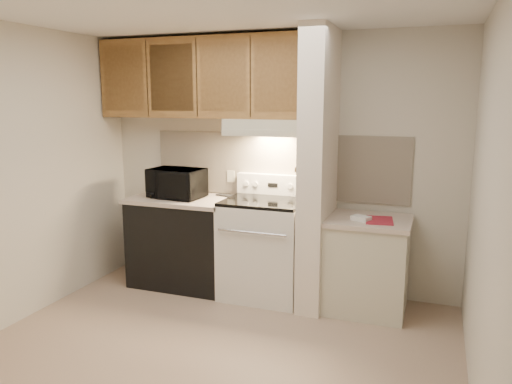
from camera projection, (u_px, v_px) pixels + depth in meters
The scene contains 50 objects.
floor at pixel (215, 350), 3.81m from camera, with size 3.60×3.60×0.00m, color tan.
ceiling at pixel (209, 6), 3.35m from camera, with size 3.60×3.60×0.00m, color white.
wall_back at pixel (276, 164), 4.96m from camera, with size 3.60×0.02×2.50m, color beige.
wall_left at pixel (18, 176), 4.19m from camera, with size 0.02×3.00×2.50m, color beige.
wall_right at pixel (486, 208), 2.97m from camera, with size 0.02×3.00×2.50m, color beige.
backsplash at pixel (276, 165), 4.95m from camera, with size 2.60×0.02×0.63m, color #F9E6C9.
range_body at pixel (264, 250), 4.79m from camera, with size 0.76×0.65×0.92m, color silver.
oven_window at pixel (253, 255), 4.49m from camera, with size 0.50×0.01×0.30m, color black.
oven_handle at pixel (251, 233), 4.41m from camera, with size 0.02×0.02×0.65m, color silver.
cooktop at pixel (265, 201), 4.70m from camera, with size 0.74×0.64×0.03m, color black.
range_backguard at pixel (274, 184), 4.94m from camera, with size 0.76×0.08×0.20m, color silver.
range_display at pixel (273, 185), 4.91m from camera, with size 0.10×0.01×0.04m, color black.
range_knob_left_outer at pixel (246, 184), 5.00m from camera, with size 0.05×0.05×0.02m, color silver.
range_knob_left_inner at pixel (256, 184), 4.96m from camera, with size 0.05×0.05×0.02m, color silver.
range_knob_right_inner at pixel (290, 186), 4.84m from camera, with size 0.05×0.05×0.02m, color silver.
range_knob_right_outer at pixel (300, 187), 4.81m from camera, with size 0.05×0.05×0.02m, color silver.
dishwasher_front at pixel (184, 243), 5.10m from camera, with size 1.00×0.63×0.87m, color black.
left_countertop at pixel (182, 199), 5.02m from camera, with size 1.04×0.67×0.04m, color #C2AE9E.
spoon_rest at pixel (227, 196), 5.06m from camera, with size 0.23×0.07×0.02m, color black.
teal_jar at pixel (157, 188), 5.21m from camera, with size 0.10×0.10×0.11m, color #276D66.
outlet at pixel (231, 176), 5.13m from camera, with size 0.08×0.01×0.12m, color beige.
microwave at pixel (177, 183), 4.99m from camera, with size 0.53×0.36×0.29m, color black.
partition_pillar at pixel (318, 171), 4.47m from camera, with size 0.22×0.70×2.50m, color silver.
pillar_trim at pixel (306, 165), 4.50m from camera, with size 0.01×0.70×0.04m, color olive.
knife_strip at pixel (304, 163), 4.45m from camera, with size 0.02×0.42×0.04m, color black.
knife_blade_a at pixel (298, 177), 4.33m from camera, with size 0.01×0.04×0.16m, color silver.
knife_handle_a at pixel (298, 160), 4.31m from camera, with size 0.02×0.02×0.10m, color black.
knife_blade_b at pixel (300, 177), 4.39m from camera, with size 0.01×0.04×0.18m, color silver.
knife_handle_b at pixel (300, 159), 4.37m from camera, with size 0.02×0.02×0.10m, color black.
knife_blade_c at pixel (303, 176), 4.48m from camera, with size 0.01×0.04×0.20m, color silver.
knife_handle_c at pixel (303, 158), 4.45m from camera, with size 0.02×0.02×0.10m, color black.
knife_blade_d at pixel (304, 173), 4.54m from camera, with size 0.01×0.04×0.16m, color silver.
knife_handle_d at pixel (305, 157), 4.53m from camera, with size 0.02×0.02×0.10m, color black.
knife_blade_e at pixel (307, 173), 4.61m from camera, with size 0.01×0.04×0.18m, color silver.
knife_handle_e at pixel (307, 156), 4.60m from camera, with size 0.02×0.02×0.10m, color black.
oven_mitt at pixel (308, 179), 4.69m from camera, with size 0.03×0.11×0.26m, color slate.
right_cab_base at pixel (366, 267), 4.47m from camera, with size 0.70×0.60×0.81m, color beige.
right_countertop at pixel (368, 221), 4.39m from camera, with size 0.74×0.64×0.04m, color #C2AE9E.
red_folder at pixel (379, 220), 4.30m from camera, with size 0.23×0.31×0.01m, color maroon.
white_box at pixel (361, 218), 4.31m from camera, with size 0.15×0.10×0.04m, color white.
range_hood at pixel (269, 127), 4.69m from camera, with size 0.78×0.44×0.15m, color beige.
hood_lip at pixel (262, 133), 4.50m from camera, with size 0.78×0.04×0.06m, color beige.
upper_cabinets at pixel (204, 78), 4.88m from camera, with size 2.18×0.33×0.77m, color olive.
cab_door_a at pixel (124, 79), 5.01m from camera, with size 0.46×0.01×0.63m, color olive.
cab_gap_a at pixel (147, 78), 4.92m from camera, with size 0.01×0.01×0.73m, color black.
cab_door_b at pixel (172, 78), 4.82m from camera, with size 0.46×0.01×0.63m, color olive.
cab_gap_b at pixel (197, 77), 4.73m from camera, with size 0.01×0.01×0.73m, color black.
cab_door_c at pixel (223, 77), 4.64m from camera, with size 0.46×0.01×0.63m, color olive.
cab_gap_c at pixel (250, 77), 4.55m from camera, with size 0.01×0.01×0.73m, color black.
cab_door_d at pixel (279, 76), 4.46m from camera, with size 0.46×0.01×0.63m, color olive.
Camera 1 is at (1.51, -3.20, 1.89)m, focal length 35.00 mm.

